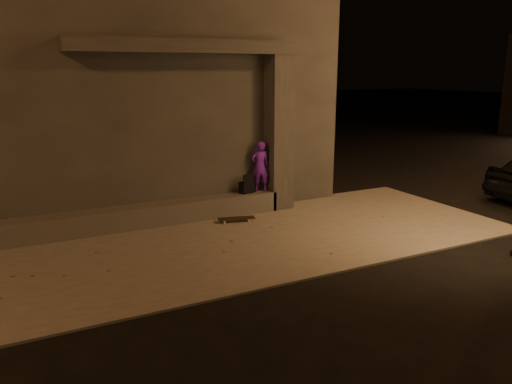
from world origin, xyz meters
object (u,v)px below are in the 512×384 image
skateboarder (260,166)px  backpack (247,186)px  column (279,133)px  skateboard (236,219)px

skateboarder → backpack: size_ratio=2.65×
column → backpack: 1.47m
column → skateboarder: 0.90m
column → backpack: column is taller
column → skateboarder: (-0.50, 0.00, -0.75)m
backpack → skateboard: 1.02m
skateboard → column: bearing=38.1°
column → backpack: bearing=180.0°
skateboard → skateboarder: bearing=48.7°
column → skateboard: bearing=-155.5°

